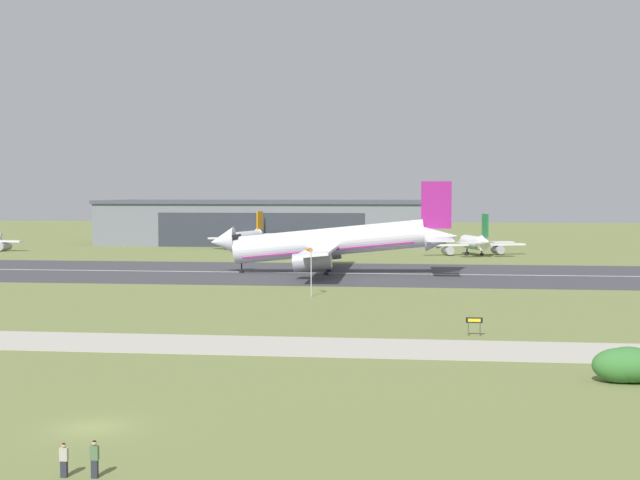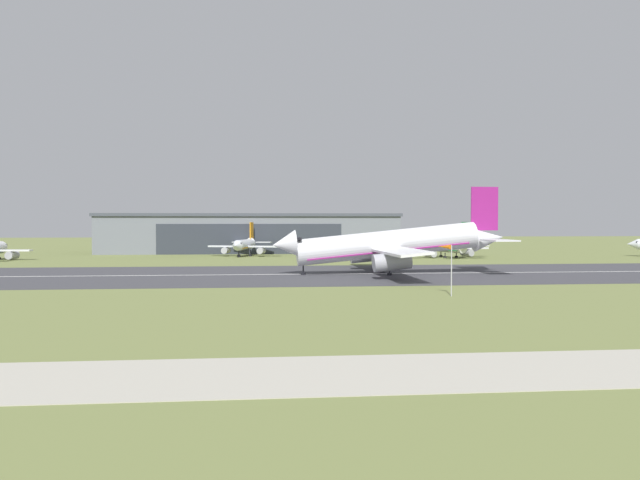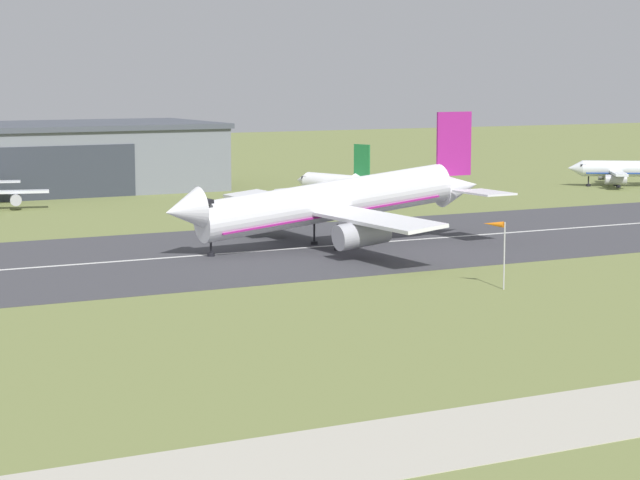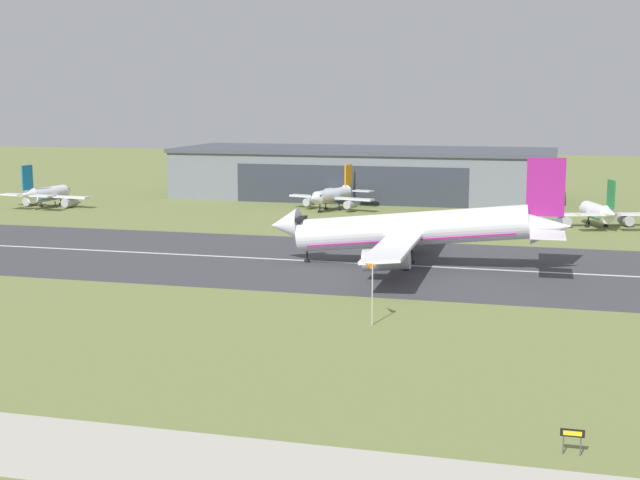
# 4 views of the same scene
# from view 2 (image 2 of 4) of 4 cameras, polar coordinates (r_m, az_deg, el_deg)

# --- Properties ---
(ground_plane) EXTENTS (632.87, 632.87, 0.00)m
(ground_plane) POSITION_cam_2_polar(r_m,az_deg,el_deg) (64.00, 12.86, -6.88)
(ground_plane) COLOR olive
(runway_strip) EXTENTS (392.87, 42.57, 0.06)m
(runway_strip) POSITION_cam_2_polar(r_m,az_deg,el_deg) (113.08, 4.65, -3.09)
(runway_strip) COLOR #3D3D42
(runway_strip) RESTS_ON ground_plane
(runway_centreline) EXTENTS (353.59, 0.70, 0.01)m
(runway_centreline) POSITION_cam_2_polar(r_m,az_deg,el_deg) (113.08, 4.65, -3.08)
(runway_centreline) COLOR silver
(runway_centreline) RESTS_ON runway_strip
(taxiway_road) EXTENTS (294.65, 10.10, 0.05)m
(taxiway_road) POSITION_cam_2_polar(r_m,az_deg,el_deg) (44.22, 22.00, -10.80)
(taxiway_road) COLOR #B2AD9E
(taxiway_road) RESTS_ON ground_plane
(hangar_building) EXTENTS (89.64, 30.94, 11.85)m
(hangar_building) POSITION_cam_2_polar(r_m,az_deg,el_deg) (195.81, -6.36, 0.67)
(hangar_building) COLOR slate
(hangar_building) RESTS_ON ground_plane
(airplane_landing) EXTENTS (42.94, 44.67, 15.82)m
(airplane_landing) POSITION_cam_2_polar(r_m,az_deg,el_deg) (112.56, 6.31, -0.42)
(airplane_landing) COLOR white
(airplane_landing) RESTS_ON ground_plane
(airplane_parked_west) EXTENTS (19.64, 19.17, 9.25)m
(airplane_parked_west) POSITION_cam_2_polar(r_m,az_deg,el_deg) (170.77, -6.91, -0.45)
(airplane_parked_west) COLOR silver
(airplane_parked_west) RESTS_ON ground_plane
(airplane_parked_far_east) EXTENTS (23.30, 17.90, 9.36)m
(airplane_parked_far_east) POSITION_cam_2_polar(r_m,az_deg,el_deg) (166.15, 11.88, -0.66)
(airplane_parked_far_east) COLOR white
(airplane_parked_far_east) RESTS_ON ground_plane
(windsock_pole) EXTENTS (1.64, 2.02, 6.56)m
(windsock_pole) POSITION_cam_2_polar(r_m,az_deg,el_deg) (81.20, 11.39, -0.93)
(windsock_pole) COLOR #B7B7BC
(windsock_pole) RESTS_ON ground_plane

